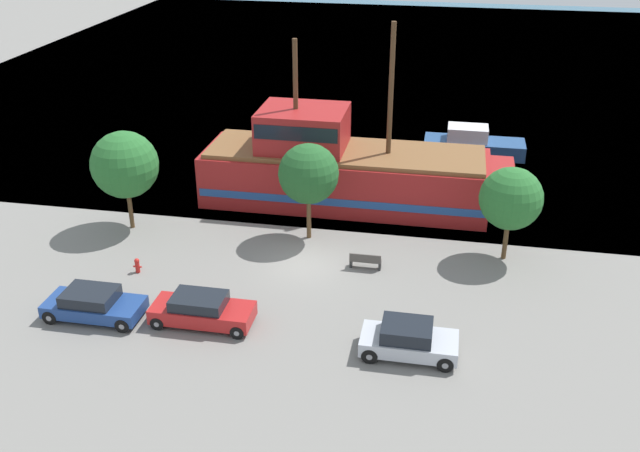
% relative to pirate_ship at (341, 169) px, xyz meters
% --- Properties ---
extents(ground_plane, '(160.00, 160.00, 0.00)m').
position_rel_pirate_ship_xyz_m(ground_plane, '(-0.54, -7.90, -2.08)').
color(ground_plane, gray).
extents(water_surface, '(80.00, 80.00, 0.00)m').
position_rel_pirate_ship_xyz_m(water_surface, '(-0.54, 36.10, -2.08)').
color(water_surface, '#38667F').
rests_on(water_surface, ground).
extents(pirate_ship, '(17.95, 5.17, 10.70)m').
position_rel_pirate_ship_xyz_m(pirate_ship, '(0.00, 0.00, 0.00)').
color(pirate_ship, '#A31E1E').
rests_on(pirate_ship, water_surface).
extents(moored_boat_dockside, '(6.90, 2.37, 2.02)m').
position_rel_pirate_ship_xyz_m(moored_boat_dockside, '(7.74, 9.65, -1.32)').
color(moored_boat_dockside, navy).
rests_on(moored_boat_dockside, water_surface).
extents(parked_car_curb_front, '(4.44, 1.84, 1.39)m').
position_rel_pirate_ship_xyz_m(parked_car_curb_front, '(-3.87, -13.94, -1.39)').
color(parked_car_curb_front, '#B21E1E').
rests_on(parked_car_curb_front, ground_plane).
extents(parked_car_curb_mid, '(3.94, 1.94, 1.45)m').
position_rel_pirate_ship_xyz_m(parked_car_curb_mid, '(5.13, -14.51, -1.36)').
color(parked_car_curb_mid, '#B7BCC6').
rests_on(parked_car_curb_mid, ground_plane).
extents(parked_car_curb_rear, '(4.31, 1.97, 1.33)m').
position_rel_pirate_ship_xyz_m(parked_car_curb_rear, '(-8.75, -14.35, -1.41)').
color(parked_car_curb_rear, navy).
rests_on(parked_car_curb_rear, ground_plane).
extents(fire_hydrant, '(0.42, 0.25, 0.76)m').
position_rel_pirate_ship_xyz_m(fire_hydrant, '(-8.51, -10.26, -1.67)').
color(fire_hydrant, red).
rests_on(fire_hydrant, ground_plane).
extents(bench_promenade_east, '(1.57, 0.45, 0.85)m').
position_rel_pirate_ship_xyz_m(bench_promenade_east, '(2.50, -7.79, -1.65)').
color(bench_promenade_east, '#4C4742').
rests_on(bench_promenade_east, ground_plane).
extents(tree_row_east, '(3.63, 3.63, 5.56)m').
position_rel_pirate_ship_xyz_m(tree_row_east, '(-10.87, -5.62, 1.66)').
color(tree_row_east, brown).
rests_on(tree_row_east, ground_plane).
extents(tree_row_mideast, '(3.18, 3.18, 5.31)m').
position_rel_pirate_ship_xyz_m(tree_row_mideast, '(-0.95, -4.98, 1.63)').
color(tree_row_mideast, brown).
rests_on(tree_row_mideast, ground_plane).
extents(tree_row_midwest, '(3.14, 3.14, 4.92)m').
position_rel_pirate_ship_xyz_m(tree_row_midwest, '(9.33, -5.40, 1.26)').
color(tree_row_midwest, brown).
rests_on(tree_row_midwest, ground_plane).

